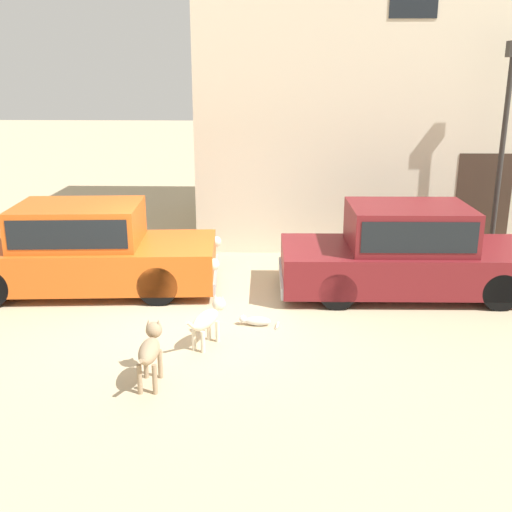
% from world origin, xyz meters
% --- Properties ---
extents(ground_plane, '(80.00, 80.00, 0.00)m').
position_xyz_m(ground_plane, '(0.00, 0.00, 0.00)').
color(ground_plane, tan).
extents(parked_sedan_nearest, '(4.73, 2.05, 1.51)m').
position_xyz_m(parked_sedan_nearest, '(-2.03, 1.08, 0.74)').
color(parked_sedan_nearest, '#D15619').
rests_on(parked_sedan_nearest, ground_plane).
extents(parked_sedan_second, '(4.48, 1.83, 1.53)m').
position_xyz_m(parked_sedan_second, '(3.54, 1.10, 0.75)').
color(parked_sedan_second, maroon).
rests_on(parked_sedan_second, ground_plane).
extents(stray_dog_spotted, '(0.25, 1.02, 0.70)m').
position_xyz_m(stray_dog_spotted, '(-0.22, -2.19, 0.45)').
color(stray_dog_spotted, '#997F60').
rests_on(stray_dog_spotted, ground_plane).
extents(stray_dog_tan, '(0.49, 0.92, 0.63)m').
position_xyz_m(stray_dog_tan, '(0.36, -1.08, 0.39)').
color(stray_dog_tan, beige).
rests_on(stray_dog_tan, ground_plane).
extents(stray_cat, '(0.60, 0.24, 0.16)m').
position_xyz_m(stray_cat, '(1.00, -0.42, 0.07)').
color(stray_cat, beige).
rests_on(stray_cat, ground_plane).
extents(street_lamp, '(0.22, 0.22, 4.18)m').
position_xyz_m(street_lamp, '(5.53, 2.78, 2.65)').
color(street_lamp, '#2D2B28').
rests_on(street_lamp, ground_plane).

